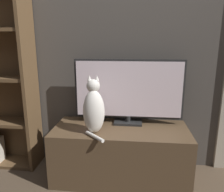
# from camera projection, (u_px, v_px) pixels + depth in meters

# --- Properties ---
(wall_back) EXTENTS (4.80, 0.05, 2.60)m
(wall_back) POSITION_uv_depth(u_px,v_px,m) (124.00, 30.00, 1.98)
(wall_back) COLOR #47423D
(wall_back) RESTS_ON ground_plane
(tv_stand) EXTENTS (1.17, 0.50, 0.47)m
(tv_stand) POSITION_uv_depth(u_px,v_px,m) (120.00, 153.00, 1.94)
(tv_stand) COLOR brown
(tv_stand) RESTS_ON ground_plane
(tv) EXTENTS (0.97, 0.15, 0.58)m
(tv) POSITION_uv_depth(u_px,v_px,m) (129.00, 91.00, 1.93)
(tv) COLOR black
(tv) RESTS_ON tv_stand
(cat) EXTENTS (0.21, 0.29, 0.47)m
(cat) POSITION_uv_depth(u_px,v_px,m) (94.00, 109.00, 1.76)
(cat) COLOR silver
(cat) RESTS_ON tv_stand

